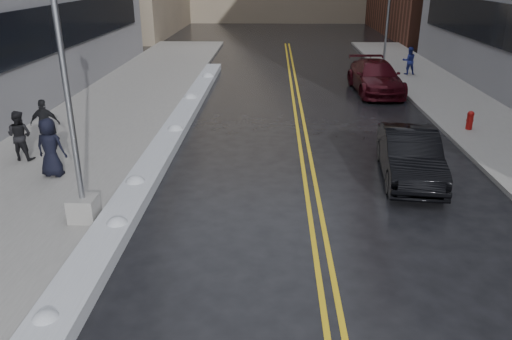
# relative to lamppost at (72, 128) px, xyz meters

# --- Properties ---
(ground) EXTENTS (160.00, 160.00, 0.00)m
(ground) POSITION_rel_lamppost_xyz_m (3.30, -2.00, -2.53)
(ground) COLOR black
(ground) RESTS_ON ground
(sidewalk_west) EXTENTS (5.50, 50.00, 0.15)m
(sidewalk_west) POSITION_rel_lamppost_xyz_m (-2.45, 8.00, -2.46)
(sidewalk_west) COLOR gray
(sidewalk_west) RESTS_ON ground
(sidewalk_east) EXTENTS (4.00, 50.00, 0.15)m
(sidewalk_east) POSITION_rel_lamppost_xyz_m (13.30, 8.00, -2.46)
(sidewalk_east) COLOR gray
(sidewalk_east) RESTS_ON ground
(lane_line_left) EXTENTS (0.12, 50.00, 0.01)m
(lane_line_left) POSITION_rel_lamppost_xyz_m (5.65, 8.00, -2.53)
(lane_line_left) COLOR gold
(lane_line_left) RESTS_ON ground
(lane_line_right) EXTENTS (0.12, 50.00, 0.01)m
(lane_line_right) POSITION_rel_lamppost_xyz_m (5.95, 8.00, -2.53)
(lane_line_right) COLOR gold
(lane_line_right) RESTS_ON ground
(snow_ridge) EXTENTS (0.90, 30.00, 0.34)m
(snow_ridge) POSITION_rel_lamppost_xyz_m (0.85, 6.00, -2.36)
(snow_ridge) COLOR silver
(snow_ridge) RESTS_ON ground
(lamppost) EXTENTS (0.65, 0.65, 7.62)m
(lamppost) POSITION_rel_lamppost_xyz_m (0.00, 0.00, 0.00)
(lamppost) COLOR gray
(lamppost) RESTS_ON sidewalk_west
(fire_hydrant) EXTENTS (0.26, 0.26, 0.73)m
(fire_hydrant) POSITION_rel_lamppost_xyz_m (12.30, 8.00, -1.98)
(fire_hydrant) COLOR maroon
(fire_hydrant) RESTS_ON sidewalk_east
(traffic_signal) EXTENTS (0.16, 0.20, 6.00)m
(traffic_signal) POSITION_rel_lamppost_xyz_m (11.80, 22.00, 0.87)
(traffic_signal) COLOR gray
(traffic_signal) RESTS_ON sidewalk_east
(pedestrian_b) EXTENTS (0.86, 0.71, 1.64)m
(pedestrian_b) POSITION_rel_lamppost_xyz_m (-3.51, 4.13, -1.56)
(pedestrian_b) COLOR black
(pedestrian_b) RESTS_ON sidewalk_west
(pedestrian_c) EXTENTS (0.95, 0.69, 1.79)m
(pedestrian_c) POSITION_rel_lamppost_xyz_m (-1.93, 2.79, -1.49)
(pedestrian_c) COLOR black
(pedestrian_c) RESTS_ON sidewalk_west
(pedestrian_d) EXTENTS (1.03, 0.52, 1.69)m
(pedestrian_d) POSITION_rel_lamppost_xyz_m (-3.22, 5.38, -1.54)
(pedestrian_d) COLOR black
(pedestrian_d) RESTS_ON sidewalk_west
(pedestrian_east) EXTENTS (0.80, 0.63, 1.59)m
(pedestrian_east) POSITION_rel_lamppost_xyz_m (12.63, 19.00, -1.59)
(pedestrian_east) COLOR navy
(pedestrian_east) RESTS_ON sidewalk_east
(car_black) EXTENTS (2.00, 4.63, 1.48)m
(car_black) POSITION_rel_lamppost_xyz_m (8.80, 3.33, -1.79)
(car_black) COLOR black
(car_black) RESTS_ON ground
(car_maroon) EXTENTS (2.44, 5.52, 1.58)m
(car_maroon) POSITION_rel_lamppost_xyz_m (9.92, 14.90, -1.75)
(car_maroon) COLOR #3D0912
(car_maroon) RESTS_ON ground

